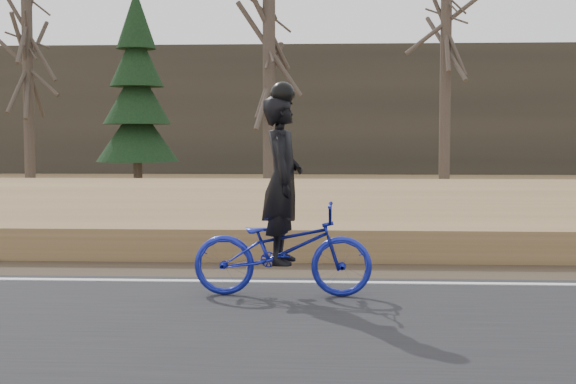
{
  "coord_description": "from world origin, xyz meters",
  "views": [
    {
      "loc": [
        0.72,
        -9.09,
        1.77
      ],
      "look_at": [
        0.21,
        0.5,
        1.1
      ],
      "focal_mm": 50.0,
      "sensor_mm": 36.0,
      "label": 1
    }
  ],
  "objects": [
    {
      "name": "ground",
      "position": [
        0.0,
        0.0,
        0.0
      ],
      "size": [
        120.0,
        120.0,
        0.0
      ],
      "primitive_type": "plane",
      "color": "#9C7B4F",
      "rests_on": "ground"
    },
    {
      "name": "road",
      "position": [
        0.0,
        -2.5,
        0.03
      ],
      "size": [
        120.0,
        6.0,
        0.06
      ],
      "primitive_type": "cube",
      "color": "black",
      "rests_on": "ground"
    },
    {
      "name": "edge_line",
      "position": [
        0.0,
        0.2,
        0.07
      ],
      "size": [
        120.0,
        0.12,
        0.01
      ],
      "primitive_type": "cube",
      "color": "silver",
      "rests_on": "road"
    },
    {
      "name": "shoulder",
      "position": [
        0.0,
        1.2,
        0.02
      ],
      "size": [
        120.0,
        1.6,
        0.04
      ],
      "primitive_type": "cube",
      "color": "#473A2B",
      "rests_on": "ground"
    },
    {
      "name": "embankment",
      "position": [
        0.0,
        4.2,
        0.22
      ],
      "size": [
        120.0,
        5.0,
        0.44
      ],
      "primitive_type": "cube",
      "color": "#9C7B4F",
      "rests_on": "ground"
    },
    {
      "name": "ballast",
      "position": [
        0.0,
        8.0,
        0.23
      ],
      "size": [
        120.0,
        3.0,
        0.45
      ],
      "primitive_type": "cube",
      "color": "slate",
      "rests_on": "ground"
    },
    {
      "name": "railroad",
      "position": [
        0.0,
        8.0,
        0.53
      ],
      "size": [
        120.0,
        2.4,
        0.29
      ],
      "color": "black",
      "rests_on": "ballast"
    },
    {
      "name": "treeline_backdrop",
      "position": [
        0.0,
        30.0,
        3.0
      ],
      "size": [
        120.0,
        4.0,
        6.0
      ],
      "primitive_type": "cube",
      "color": "#383328",
      "rests_on": "ground"
    },
    {
      "name": "cyclist",
      "position": [
        0.21,
        -0.59,
        0.78
      ],
      "size": [
        1.92,
        0.7,
        2.29
      ],
      "rotation": [
        0.0,
        0.0,
        1.55
      ],
      "color": "#151D94",
      "rests_on": "road"
    },
    {
      "name": "bare_tree_left",
      "position": [
        -9.45,
        17.55,
        3.73
      ],
      "size": [
        0.36,
        0.36,
        7.47
      ],
      "primitive_type": "cylinder",
      "color": "#4F433A",
      "rests_on": "ground"
    },
    {
      "name": "bare_tree_near_left",
      "position": [
        -0.99,
        13.26,
        3.16
      ],
      "size": [
        0.36,
        0.36,
        6.31
      ],
      "primitive_type": "cylinder",
      "color": "#4F433A",
      "rests_on": "ground"
    },
    {
      "name": "bare_tree_center",
      "position": [
        4.41,
        17.1,
        4.03
      ],
      "size": [
        0.36,
        0.36,
        8.06
      ],
      "primitive_type": "cylinder",
      "color": "#4F433A",
      "rests_on": "ground"
    },
    {
      "name": "conifer",
      "position": [
        -5.39,
        16.05,
        3.02
      ],
      "size": [
        2.6,
        2.6,
        6.39
      ],
      "color": "#4F433A",
      "rests_on": "ground"
    }
  ]
}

